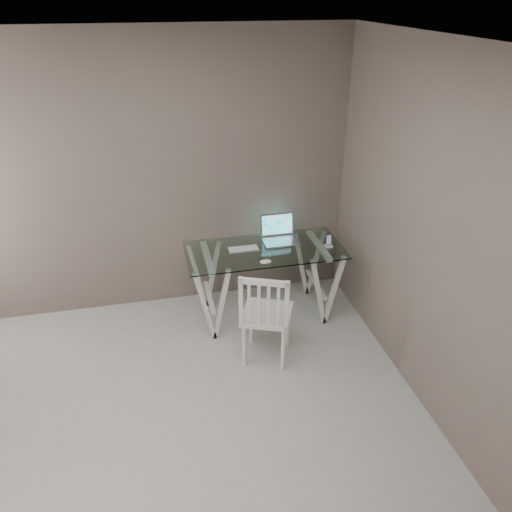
# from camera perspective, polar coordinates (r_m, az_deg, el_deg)

# --- Properties ---
(room) EXTENTS (4.50, 4.52, 2.71)m
(room) POSITION_cam_1_polar(r_m,az_deg,el_deg) (2.68, -13.46, -0.05)
(room) COLOR #ABA9A4
(room) RESTS_ON ground
(desk) EXTENTS (1.50, 0.70, 0.75)m
(desk) POSITION_cam_1_polar(r_m,az_deg,el_deg) (4.95, 0.93, -2.95)
(desk) COLOR silver
(desk) RESTS_ON ground
(chair) EXTENTS (0.55, 0.55, 0.92)m
(chair) POSITION_cam_1_polar(r_m,az_deg,el_deg) (4.28, 1.12, -6.59)
(chair) COLOR white
(chair) RESTS_ON ground
(laptop) EXTENTS (0.34, 0.29, 0.24)m
(laptop) POSITION_cam_1_polar(r_m,az_deg,el_deg) (4.94, 2.65, 2.51)
(laptop) COLOR #B4B4B9
(laptop) RESTS_ON desk
(keyboard) EXTENTS (0.30, 0.13, 0.01)m
(keyboard) POSITION_cam_1_polar(r_m,az_deg,el_deg) (4.77, -1.47, 0.82)
(keyboard) COLOR silver
(keyboard) RESTS_ON desk
(mouse) EXTENTS (0.11, 0.06, 0.03)m
(mouse) POSITION_cam_1_polar(r_m,az_deg,el_deg) (4.52, 1.11, -0.64)
(mouse) COLOR white
(mouse) RESTS_ON desk
(phone_dock) EXTENTS (0.07, 0.07, 0.12)m
(phone_dock) POSITION_cam_1_polar(r_m,az_deg,el_deg) (4.86, 8.30, 1.45)
(phone_dock) COLOR white
(phone_dock) RESTS_ON desk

